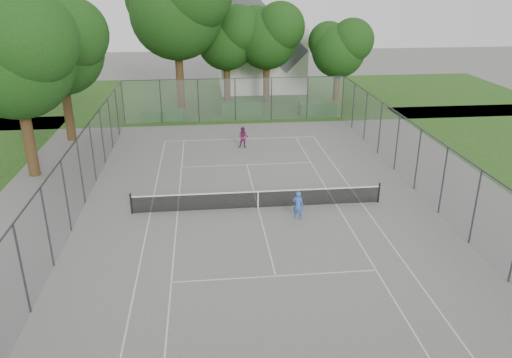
{
  "coord_description": "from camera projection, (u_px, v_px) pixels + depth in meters",
  "views": [
    {
      "loc": [
        -2.58,
        -23.15,
        11.03
      ],
      "look_at": [
        0.0,
        1.0,
        1.2
      ],
      "focal_mm": 35.0,
      "sensor_mm": 36.0,
      "label": 1
    }
  ],
  "objects": [
    {
      "name": "hedge_mid",
      "position": [
        241.0,
        108.0,
        43.0
      ],
      "size": [
        3.48,
        0.99,
        1.09
      ],
      "primitive_type": "cube",
      "color": "#1D4F19",
      "rests_on": "ground"
    },
    {
      "name": "court_markings",
      "position": [
        258.0,
        208.0,
        25.73
      ],
      "size": [
        11.03,
        23.83,
        0.01
      ],
      "color": "silver",
      "rests_on": "ground"
    },
    {
      "name": "grass_far",
      "position": [
        229.0,
        97.0,
        49.69
      ],
      "size": [
        60.0,
        20.0,
        0.0
      ],
      "primitive_type": "cube",
      "color": "#244914",
      "rests_on": "ground"
    },
    {
      "name": "perimeter_fence",
      "position": [
        258.0,
        175.0,
        25.05
      ],
      "size": [
        18.08,
        34.08,
        3.52
      ],
      "color": "#38383D",
      "rests_on": "ground"
    },
    {
      "name": "house",
      "position": [
        261.0,
        47.0,
        51.56
      ],
      "size": [
        8.63,
        6.69,
        10.74
      ],
      "color": "silver",
      "rests_on": "ground"
    },
    {
      "name": "hedge_right",
      "position": [
        318.0,
        108.0,
        43.28
      ],
      "size": [
        3.27,
        1.2,
        0.98
      ],
      "primitive_type": "cube",
      "color": "#1D4F19",
      "rests_on": "ground"
    },
    {
      "name": "tree_side_front",
      "position": [
        15.0,
        52.0,
        27.23
      ],
      "size": [
        7.34,
        6.7,
        10.55
      ],
      "color": "#3B2815",
      "rests_on": "ground"
    },
    {
      "name": "tennis_net",
      "position": [
        258.0,
        199.0,
        25.54
      ],
      "size": [
        12.87,
        0.1,
        1.1
      ],
      "color": "black",
      "rests_on": "ground"
    },
    {
      "name": "girl_player",
      "position": [
        298.0,
        205.0,
        24.3
      ],
      "size": [
        0.62,
        0.51,
        1.45
      ],
      "primitive_type": "imported",
      "rotation": [
        0.0,
        0.0,
        2.8
      ],
      "color": "blue",
      "rests_on": "ground"
    },
    {
      "name": "hedge_left",
      "position": [
        163.0,
        115.0,
        41.39
      ],
      "size": [
        3.4,
        1.02,
        0.85
      ],
      "primitive_type": "cube",
      "color": "#1D4F19",
      "rests_on": "ground"
    },
    {
      "name": "tree_far_right",
      "position": [
        340.0,
        46.0,
        44.05
      ],
      "size": [
        5.47,
        5.0,
        7.87
      ],
      "color": "#3B2815",
      "rests_on": "ground"
    },
    {
      "name": "ground",
      "position": [
        258.0,
        208.0,
        25.73
      ],
      "size": [
        120.0,
        120.0,
        0.0
      ],
      "primitive_type": "plane",
      "color": "slate",
      "rests_on": "ground"
    },
    {
      "name": "tree_far_left",
      "position": [
        177.0,
        5.0,
        41.6
      ],
      "size": [
        9.04,
        8.25,
        12.99
      ],
      "color": "#3B2815",
      "rests_on": "ground"
    },
    {
      "name": "woman_player",
      "position": [
        243.0,
        137.0,
        34.54
      ],
      "size": [
        0.85,
        0.73,
        1.5
      ],
      "primitive_type": "imported",
      "rotation": [
        0.0,
        0.0,
        -0.25
      ],
      "color": "#732654",
      "rests_on": "ground"
    },
    {
      "name": "tree_far_midleft",
      "position": [
        227.0,
        36.0,
        45.4
      ],
      "size": [
        6.19,
        5.65,
        8.9
      ],
      "color": "#3B2815",
      "rests_on": "ground"
    },
    {
      "name": "tree_side_back",
      "position": [
        59.0,
        44.0,
        33.93
      ],
      "size": [
        6.93,
        6.33,
        9.96
      ],
      "color": "#3B2815",
      "rests_on": "ground"
    },
    {
      "name": "tree_far_midright",
      "position": [
        268.0,
        34.0,
        45.28
      ],
      "size": [
        6.37,
        5.82,
        9.16
      ],
      "color": "#3B2815",
      "rests_on": "ground"
    }
  ]
}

